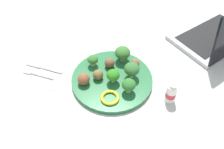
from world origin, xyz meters
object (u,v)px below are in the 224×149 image
at_px(broccoli_floret_mid_left, 123,53).
at_px(meatball_front_right, 84,79).
at_px(meatball_back_left, 110,63).
at_px(laptop, 221,34).
at_px(broccoli_floret_back_left, 113,75).
at_px(broccoli_floret_front_right, 93,60).
at_px(plate, 112,80).
at_px(fork, 37,74).
at_px(broccoli_floret_mid_right, 132,69).
at_px(meatball_center, 98,75).
at_px(meatball_mid_right, 135,63).
at_px(pepper_ring_front_left, 110,98).
at_px(napkin, 42,72).
at_px(knife, 43,67).
at_px(yogurt_bottle, 171,93).
at_px(broccoli_floret_near_rim, 129,85).

xyz_separation_m(broccoli_floret_mid_left, meatball_front_right, (0.09, 0.15, -0.01)).
distance_m(meatball_back_left, laptop, 0.47).
distance_m(broccoli_floret_back_left, broccoli_floret_front_right, 0.11).
bearing_deg(plate, fork, 11.54).
height_order(broccoli_floret_mid_right, meatball_center, broccoli_floret_mid_right).
bearing_deg(meatball_back_left, meatball_mid_right, -161.78).
height_order(broccoli_floret_mid_right, pepper_ring_front_left, broccoli_floret_mid_right).
height_order(pepper_ring_front_left, napkin, pepper_ring_front_left).
xyz_separation_m(fork, knife, (-0.00, -0.04, -0.00)).
distance_m(plate, broccoli_floret_front_right, 0.10).
xyz_separation_m(meatball_front_right, yogurt_bottle, (-0.29, -0.03, -0.00)).
height_order(broccoli_floret_mid_right, broccoli_floret_front_right, broccoli_floret_mid_right).
bearing_deg(broccoli_floret_back_left, broccoli_floret_front_right, -29.63).
bearing_deg(laptop, plate, 44.53).
height_order(broccoli_floret_mid_right, meatball_mid_right, broccoli_floret_mid_right).
height_order(plate, yogurt_bottle, yogurt_bottle).
height_order(meatball_front_right, yogurt_bottle, yogurt_bottle).
bearing_deg(meatball_mid_right, broccoli_floret_mid_left, -19.56).
bearing_deg(fork, meatball_back_left, -156.09).
bearing_deg(broccoli_floret_mid_left, broccoli_floret_mid_right, 127.10).
xyz_separation_m(broccoli_floret_back_left, meatball_center, (0.05, 0.00, -0.01)).
height_order(meatball_back_left, knife, meatball_back_left).
distance_m(broccoli_floret_near_rim, meatball_back_left, 0.13).
bearing_deg(broccoli_floret_front_right, laptop, -145.24).
relative_size(broccoli_floret_mid_left, knife, 0.40).
height_order(plate, meatball_center, meatball_center).
distance_m(meatball_front_right, yogurt_bottle, 0.29).
bearing_deg(yogurt_bottle, meatball_back_left, -17.03).
height_order(meatball_back_left, yogurt_bottle, yogurt_bottle).
relative_size(meatball_mid_right, yogurt_bottle, 0.42).
height_order(broccoli_floret_back_left, broccoli_floret_mid_right, broccoli_floret_mid_right).
bearing_deg(laptop, broccoli_floret_back_left, 46.26).
height_order(broccoli_floret_mid_left, pepper_ring_front_left, broccoli_floret_mid_left).
distance_m(meatball_center, fork, 0.22).
height_order(broccoli_floret_back_left, napkin, broccoli_floret_back_left).
relative_size(broccoli_floret_mid_right, yogurt_bottle, 0.76).
height_order(broccoli_floret_mid_left, napkin, broccoli_floret_mid_left).
bearing_deg(fork, meatball_front_right, -178.72).
height_order(meatball_mid_right, pepper_ring_front_left, meatball_mid_right).
height_order(broccoli_floret_near_rim, pepper_ring_front_left, broccoli_floret_near_rim).
bearing_deg(yogurt_bottle, meatball_mid_right, -34.39).
relative_size(plate, broccoli_floret_back_left, 5.50).
relative_size(broccoli_floret_back_left, napkin, 0.30).
relative_size(broccoli_floret_mid_right, pepper_ring_front_left, 0.98).
height_order(plate, fork, plate).
bearing_deg(meatball_back_left, pepper_ring_front_left, 108.82).
distance_m(broccoli_floret_back_left, fork, 0.28).
bearing_deg(meatball_center, napkin, 6.04).
bearing_deg(pepper_ring_front_left, plate, -76.27).
distance_m(meatball_center, napkin, 0.21).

